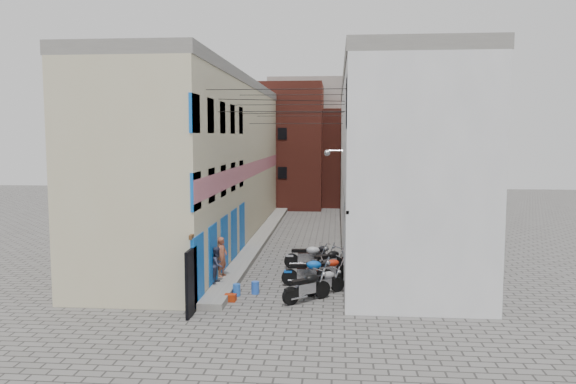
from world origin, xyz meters
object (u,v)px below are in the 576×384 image
(motorcycle_a, at_px, (307,285))
(red_crate, at_px, (230,298))
(motorcycle_g, at_px, (319,253))
(person_b, at_px, (217,265))
(motorcycle_b, at_px, (324,281))
(motorcycle_f, at_px, (308,255))
(motorcycle_c, at_px, (308,270))
(motorcycle_e, at_px, (329,260))
(water_jug_far, at_px, (255,288))
(water_jug_near, at_px, (237,290))
(person_a, at_px, (222,257))
(motorcycle_d, at_px, (329,268))

(motorcycle_a, relative_size, red_crate, 5.06)
(motorcycle_g, xyz_separation_m, person_b, (-3.77, -4.52, 0.43))
(motorcycle_b, height_order, person_b, person_b)
(motorcycle_a, xyz_separation_m, motorcycle_f, (-0.22, 4.96, 0.02))
(motorcycle_c, bearing_deg, motorcycle_e, 151.34)
(motorcycle_g, xyz_separation_m, red_crate, (-2.97, -6.06, -0.39))
(motorcycle_g, height_order, person_b, person_b)
(water_jug_far, xyz_separation_m, red_crate, (-0.75, -1.01, -0.10))
(motorcycle_c, distance_m, red_crate, 3.56)
(motorcycle_g, bearing_deg, motorcycle_b, -8.62)
(motorcycle_g, height_order, water_jug_far, motorcycle_g)
(motorcycle_a, distance_m, water_jug_near, 2.68)
(person_a, bearing_deg, motorcycle_c, -80.77)
(motorcycle_a, xyz_separation_m, water_jug_far, (-1.97, 0.82, -0.36))
(motorcycle_g, xyz_separation_m, water_jug_near, (-2.86, -5.38, -0.30))
(motorcycle_f, height_order, water_jug_near, motorcycle_f)
(motorcycle_f, distance_m, motorcycle_g, 1.03)
(motorcycle_a, relative_size, motorcycle_d, 1.15)
(motorcycle_g, bearing_deg, water_jug_near, -40.56)
(motorcycle_a, height_order, water_jug_far, motorcycle_a)
(motorcycle_c, height_order, person_a, person_a)
(motorcycle_g, xyz_separation_m, water_jug_far, (-2.22, -5.05, -0.29))
(motorcycle_b, height_order, red_crate, motorcycle_b)
(motorcycle_a, height_order, water_jug_near, motorcycle_a)
(motorcycle_d, height_order, person_b, person_b)
(motorcycle_a, bearing_deg, motorcycle_f, 142.30)
(motorcycle_a, xyz_separation_m, motorcycle_g, (0.25, 5.87, -0.07))
(motorcycle_b, relative_size, motorcycle_f, 0.84)
(motorcycle_f, height_order, water_jug_far, motorcycle_f)
(motorcycle_d, relative_size, motorcycle_g, 1.00)
(motorcycle_d, relative_size, motorcycle_f, 0.85)
(person_a, bearing_deg, water_jug_far, -121.79)
(motorcycle_c, distance_m, motorcycle_g, 3.75)
(motorcycle_f, bearing_deg, motorcycle_c, 2.16)
(motorcycle_e, height_order, motorcycle_f, motorcycle_f)
(motorcycle_f, xyz_separation_m, motorcycle_g, (0.48, 0.91, -0.09))
(water_jug_near, height_order, water_jug_far, water_jug_far)
(motorcycle_d, distance_m, motorcycle_f, 2.16)
(motorcycle_c, xyz_separation_m, water_jug_near, (-2.54, -1.65, -0.38))
(water_jug_far, bearing_deg, person_a, 135.92)
(water_jug_near, bearing_deg, motorcycle_e, 47.16)
(motorcycle_a, relative_size, motorcycle_b, 1.15)
(water_jug_far, bearing_deg, red_crate, -126.60)
(person_b, xyz_separation_m, red_crate, (0.80, -1.54, -0.82))
(person_b, distance_m, water_jug_far, 1.79)
(motorcycle_d, relative_size, red_crate, 4.42)
(motorcycle_g, bearing_deg, water_jug_far, -36.26)
(motorcycle_c, bearing_deg, person_a, -99.51)
(motorcycle_d, xyz_separation_m, motorcycle_f, (-0.96, 1.93, 0.09))
(motorcycle_f, relative_size, water_jug_far, 4.56)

